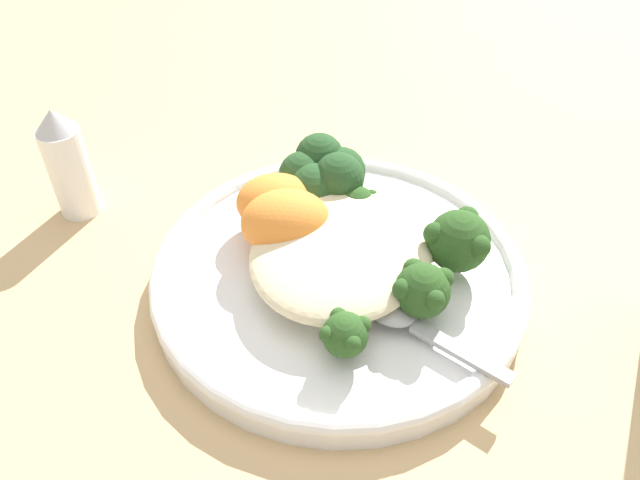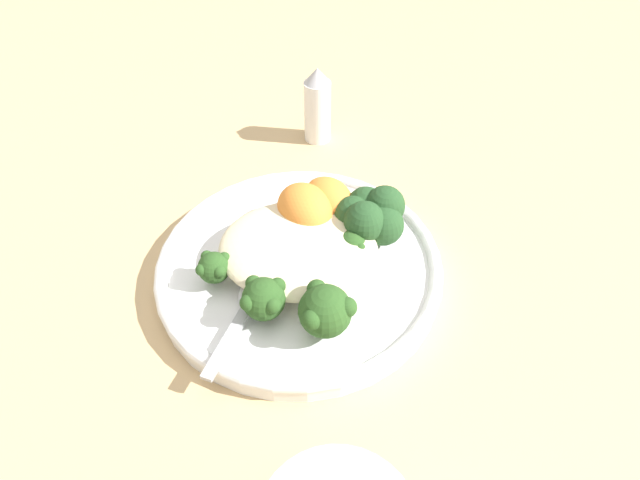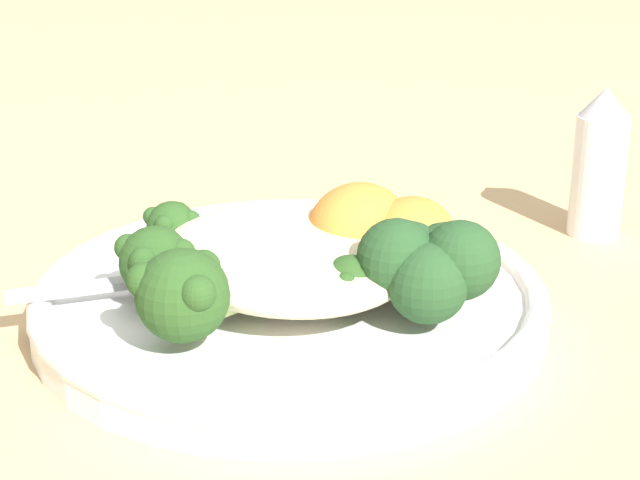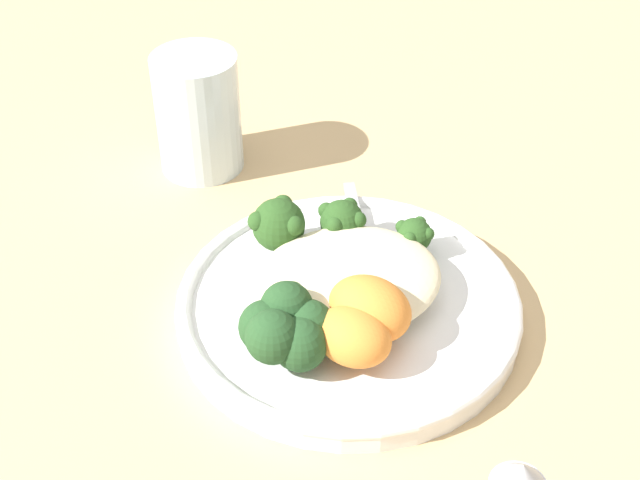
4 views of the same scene
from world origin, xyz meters
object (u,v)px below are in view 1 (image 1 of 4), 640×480
at_px(spoon, 405,318).
at_px(broccoli_stalk_2, 436,243).
at_px(quinoa_mound, 344,245).
at_px(broccoli_stalk_3, 346,216).
at_px(sweet_potato_chunk_1, 275,201).
at_px(broccoli_stalk_1, 399,282).
at_px(sweet_potato_chunk_0, 284,224).
at_px(broccoli_stalk_0, 337,313).
at_px(plate, 340,271).
at_px(salt_shaker, 67,164).
at_px(kale_tuft, 323,174).

bearing_deg(spoon, broccoli_stalk_2, 103.04).
distance_m(quinoa_mound, broccoli_stalk_3, 0.03).
distance_m(quinoa_mound, broccoli_stalk_2, 0.06).
bearing_deg(sweet_potato_chunk_1, broccoli_stalk_1, 72.10).
relative_size(broccoli_stalk_1, sweet_potato_chunk_0, 1.78).
xyz_separation_m(broccoli_stalk_0, broccoli_stalk_1, (-0.04, 0.03, 0.00)).
height_order(plate, sweet_potato_chunk_1, sweet_potato_chunk_1).
xyz_separation_m(spoon, salt_shaker, (-0.02, -0.27, 0.02)).
distance_m(broccoli_stalk_2, salt_shaker, 0.27).
bearing_deg(broccoli_stalk_3, broccoli_stalk_1, -119.47).
bearing_deg(salt_shaker, quinoa_mound, 93.74).
distance_m(quinoa_mound, sweet_potato_chunk_0, 0.04).
xyz_separation_m(quinoa_mound, broccoli_stalk_2, (-0.02, 0.05, 0.00)).
xyz_separation_m(quinoa_mound, broccoli_stalk_0, (0.05, 0.02, -0.00)).
relative_size(broccoli_stalk_2, sweet_potato_chunk_1, 2.22).
bearing_deg(broccoli_stalk_0, sweet_potato_chunk_0, -166.26).
bearing_deg(broccoli_stalk_1, broccoli_stalk_2, 85.59).
bearing_deg(salt_shaker, plate, 93.62).
relative_size(broccoli_stalk_2, kale_tuft, 1.84).
relative_size(plate, broccoli_stalk_2, 2.10).
distance_m(broccoli_stalk_0, sweet_potato_chunk_0, 0.08).
bearing_deg(kale_tuft, sweet_potato_chunk_0, -0.34).
relative_size(plate, broccoli_stalk_3, 3.37).
xyz_separation_m(plate, broccoli_stalk_1, (0.02, 0.05, 0.03)).
relative_size(broccoli_stalk_2, salt_shaker, 1.34).
relative_size(broccoli_stalk_2, spoon, 1.19).
bearing_deg(plate, spoon, 59.48).
bearing_deg(sweet_potato_chunk_0, broccoli_stalk_2, 106.46).
bearing_deg(broccoli_stalk_2, kale_tuft, 139.14).
bearing_deg(quinoa_mound, plate, -74.84).
xyz_separation_m(broccoli_stalk_2, salt_shaker, (0.04, -0.27, 0.00)).
xyz_separation_m(broccoli_stalk_0, kale_tuft, (-0.11, -0.06, 0.01)).
relative_size(quinoa_mound, broccoli_stalk_1, 1.28).
height_order(quinoa_mound, spoon, quinoa_mound).
relative_size(plate, broccoli_stalk_0, 2.87).
distance_m(plate, broccoli_stalk_2, 0.07).
xyz_separation_m(broccoli_stalk_1, broccoli_stalk_3, (-0.05, -0.06, -0.00)).
bearing_deg(salt_shaker, broccoli_stalk_1, 89.23).
relative_size(sweet_potato_chunk_1, salt_shaker, 0.60).
height_order(sweet_potato_chunk_1, kale_tuft, kale_tuft).
bearing_deg(kale_tuft, spoon, 46.85).
distance_m(broccoli_stalk_3, sweet_potato_chunk_1, 0.05).
bearing_deg(broccoli_stalk_0, broccoli_stalk_3, 162.10).
xyz_separation_m(broccoli_stalk_0, broccoli_stalk_2, (-0.08, 0.04, 0.01)).
xyz_separation_m(plate, quinoa_mound, (-0.00, 0.00, 0.02)).
xyz_separation_m(sweet_potato_chunk_1, salt_shaker, (0.03, -0.16, 0.00)).
relative_size(plate, broccoli_stalk_1, 2.36).
bearing_deg(broccoli_stalk_3, quinoa_mound, -148.92).
relative_size(broccoli_stalk_0, broccoli_stalk_1, 0.82).
distance_m(broccoli_stalk_1, sweet_potato_chunk_0, 0.09).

